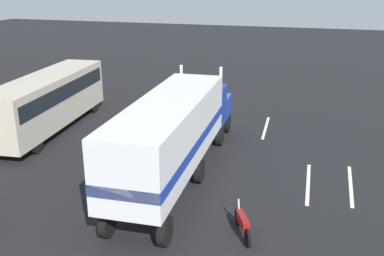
{
  "coord_description": "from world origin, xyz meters",
  "views": [
    {
      "loc": [
        -25.05,
        -6.58,
        9.15
      ],
      "look_at": [
        -4.09,
        -0.36,
        1.6
      ],
      "focal_mm": 41.6,
      "sensor_mm": 36.0,
      "label": 1
    }
  ],
  "objects": [
    {
      "name": "parked_bus",
      "position": [
        -2.45,
        9.29,
        2.07
      ],
      "size": [
        11.19,
        3.56,
        3.4
      ],
      "color": "#BFB29E",
      "rests_on": "ground_plane"
    },
    {
      "name": "lane_stripe_mid",
      "position": [
        -5.66,
        -6.45,
        0.01
      ],
      "size": [
        4.4,
        0.27,
        0.01
      ],
      "primitive_type": "cube",
      "rotation": [
        0.0,
        0.0,
        0.02
      ],
      "color": "silver",
      "rests_on": "ground_plane"
    },
    {
      "name": "ground_plane",
      "position": [
        0.0,
        0.0,
        0.0
      ],
      "size": [
        120.0,
        120.0,
        0.0
      ],
      "primitive_type": "plane",
      "color": "black"
    },
    {
      "name": "lane_stripe_near",
      "position": [
        1.76,
        -3.5,
        0.01
      ],
      "size": [
        4.4,
        0.36,
        0.01
      ],
      "primitive_type": "cube",
      "rotation": [
        0.0,
        0.0,
        0.05
      ],
      "color": "silver",
      "rests_on": "ground_plane"
    },
    {
      "name": "lane_stripe_far",
      "position": [
        -5.32,
        -8.33,
        0.01
      ],
      "size": [
        4.4,
        0.19,
        0.01
      ],
      "primitive_type": "cube",
      "rotation": [
        0.0,
        0.0,
        -0.01
      ],
      "color": "silver",
      "rests_on": "ground_plane"
    },
    {
      "name": "motorcycle",
      "position": [
        -10.79,
        -4.3,
        0.48
      ],
      "size": [
        1.96,
        0.97,
        1.12
      ],
      "color": "black",
      "rests_on": "ground_plane"
    },
    {
      "name": "semi_truck",
      "position": [
        -6.88,
        -0.46,
        2.52
      ],
      "size": [
        14.26,
        3.41,
        4.5
      ],
      "color": "#193399",
      "rests_on": "ground_plane"
    },
    {
      "name": "person_bystander",
      "position": [
        -3.32,
        2.02,
        0.89
      ],
      "size": [
        0.34,
        0.46,
        1.63
      ],
      "color": "black",
      "rests_on": "ground_plane"
    }
  ]
}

